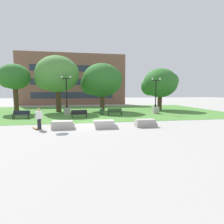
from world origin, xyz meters
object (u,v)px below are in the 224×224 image
at_px(skateboard, 35,128).
at_px(lamp_post_left, 67,107).
at_px(person_skateboarder, 39,117).
at_px(park_bench_near_right, 115,112).
at_px(concrete_block_right, 145,123).
at_px(park_bench_near_left, 79,113).
at_px(trash_bin, 101,111).
at_px(concrete_block_center, 63,125).
at_px(concrete_block_left, 105,124).
at_px(lamp_post_center, 155,106).
at_px(park_bench_far_left, 21,114).

distance_m(skateboard, lamp_post_left, 9.12).
height_order(person_skateboarder, lamp_post_left, lamp_post_left).
bearing_deg(park_bench_near_right, person_skateboarder, -137.55).
bearing_deg(skateboard, concrete_block_right, -2.98).
distance_m(park_bench_near_left, trash_bin, 3.35).
xyz_separation_m(park_bench_near_left, park_bench_near_right, (4.36, 1.13, 0.00)).
height_order(park_bench_near_left, trash_bin, trash_bin).
bearing_deg(concrete_block_right, skateboard, 177.02).
distance_m(skateboard, trash_bin, 9.62).
bearing_deg(concrete_block_right, park_bench_near_left, 133.91).
bearing_deg(skateboard, concrete_block_center, -4.51).
relative_size(concrete_block_right, person_skateboarder, 1.05).
bearing_deg(concrete_block_left, lamp_post_center, 46.13).
bearing_deg(person_skateboarder, skateboard, 157.14).
height_order(park_bench_near_left, park_bench_near_right, same).
bearing_deg(park_bench_near_left, park_bench_far_left, 176.02).
bearing_deg(park_bench_near_left, skateboard, -121.71).
relative_size(concrete_block_center, concrete_block_left, 0.94).
distance_m(lamp_post_left, trash_bin, 4.68).
height_order(skateboard, lamp_post_left, lamp_post_left).
height_order(concrete_block_center, concrete_block_left, same).
bearing_deg(park_bench_far_left, lamp_post_center, 6.98).
xyz_separation_m(park_bench_near_left, park_bench_far_left, (-6.33, 0.44, 0.00)).
xyz_separation_m(concrete_block_left, concrete_block_right, (3.53, -0.02, 0.00)).
height_order(concrete_block_right, park_bench_far_left, park_bench_far_left).
xyz_separation_m(concrete_block_left, park_bench_far_left, (-8.54, 6.39, 0.23)).
height_order(skateboard, park_bench_near_right, park_bench_near_right).
distance_m(lamp_post_center, lamp_post_left, 11.97).
bearing_deg(park_bench_near_right, concrete_block_center, -129.39).
xyz_separation_m(concrete_block_left, person_skateboarder, (-5.25, 0.31, 0.66)).
distance_m(park_bench_near_right, lamp_post_center, 6.11).
relative_size(skateboard, lamp_post_center, 0.19).
bearing_deg(park_bench_near_right, lamp_post_left, 159.26).
xyz_separation_m(park_bench_near_left, lamp_post_center, (10.31, 2.48, 0.49)).
distance_m(concrete_block_left, lamp_post_center, 11.71).
bearing_deg(concrete_block_center, concrete_block_left, -4.76).
xyz_separation_m(skateboard, lamp_post_left, (1.76, 8.89, 0.98)).
distance_m(concrete_block_left, trash_bin, 7.86).
bearing_deg(lamp_post_left, park_bench_far_left, -147.81).
xyz_separation_m(lamp_post_left, trash_bin, (4.40, -1.51, -0.56)).
relative_size(concrete_block_center, park_bench_far_left, 0.98).
xyz_separation_m(concrete_block_center, trash_bin, (3.98, 7.55, 0.20)).
height_order(concrete_block_left, person_skateboarder, person_skateboarder).
height_order(concrete_block_left, park_bench_far_left, park_bench_far_left).
distance_m(concrete_block_center, lamp_post_center, 14.12).
bearing_deg(person_skateboarder, park_bench_far_left, 118.43).
distance_m(concrete_block_center, park_bench_near_left, 5.80).
distance_m(person_skateboarder, lamp_post_center, 15.62).
height_order(concrete_block_center, park_bench_near_left, park_bench_near_left).
distance_m(concrete_block_right, park_bench_near_left, 8.28).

